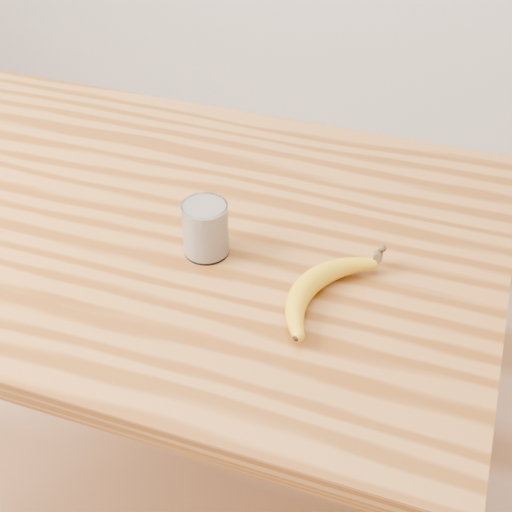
% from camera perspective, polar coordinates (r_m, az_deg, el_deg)
% --- Properties ---
extents(table, '(1.20, 0.80, 0.90)m').
position_cam_1_polar(table, '(1.31, -8.32, -1.21)').
color(table, '#A0632A').
rests_on(table, ground).
extents(smoothie_glass, '(0.07, 0.07, 0.09)m').
position_cam_1_polar(smoothie_glass, '(1.11, -4.05, 2.19)').
color(smoothie_glass, white).
rests_on(smoothie_glass, table).
extents(banana, '(0.19, 0.31, 0.04)m').
position_cam_1_polar(banana, '(1.05, 4.27, -2.19)').
color(banana, gold).
rests_on(banana, table).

